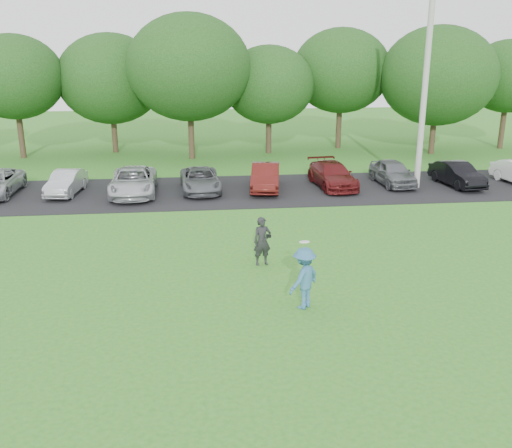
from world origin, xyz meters
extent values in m
plane|color=#2F6B1E|center=(0.00, 0.00, 0.00)|extent=(100.00, 100.00, 0.00)
cube|color=black|center=(0.00, 13.00, 0.01)|extent=(32.00, 6.50, 0.03)
cylinder|color=#A7A7A2|center=(9.02, 12.68, 5.34)|extent=(0.28, 0.28, 10.67)
imported|color=#32668D|center=(0.90, 0.03, 0.85)|extent=(1.23, 1.21, 1.70)
cylinder|color=white|center=(0.87, -0.06, 1.90)|extent=(0.27, 0.27, 0.09)
imported|color=black|center=(0.18, 3.27, 0.79)|extent=(0.63, 0.48, 1.58)
cube|color=black|center=(0.36, 3.09, 1.02)|extent=(0.16, 0.12, 0.10)
imported|color=#A7AAAF|center=(-7.92, 13.24, 0.58)|extent=(1.54, 3.43, 1.09)
imported|color=#B6B8BD|center=(-4.76, 12.79, 0.65)|extent=(2.16, 4.52, 1.24)
imported|color=#5A5C62|center=(-1.62, 13.09, 0.58)|extent=(2.03, 4.03, 1.09)
imported|color=#4C1310|center=(1.52, 13.04, 0.65)|extent=(1.88, 3.95, 1.25)
imported|color=#571314|center=(4.88, 13.24, 0.63)|extent=(2.02, 4.25, 1.20)
imported|color=#5B5E63|center=(8.00, 13.38, 0.65)|extent=(1.64, 3.70, 1.24)
imported|color=black|center=(11.12, 12.78, 0.62)|extent=(1.68, 3.69, 1.18)
cylinder|color=#38281C|center=(-12.50, 23.00, 1.35)|extent=(0.36, 0.36, 2.70)
ellipsoid|color=#214C19|center=(-12.50, 23.00, 4.93)|extent=(5.94, 5.94, 5.05)
cylinder|color=#38281C|center=(-7.00, 24.40, 1.10)|extent=(0.36, 0.36, 2.20)
ellipsoid|color=#214C19|center=(-7.00, 24.40, 4.71)|extent=(6.68, 6.68, 5.68)
cylinder|color=#38281C|center=(-2.00, 21.60, 1.35)|extent=(0.36, 0.36, 2.70)
ellipsoid|color=#214C19|center=(-2.00, 21.60, 5.48)|extent=(7.42, 7.42, 6.31)
cylinder|color=#38281C|center=(3.00, 23.00, 1.10)|extent=(0.36, 0.36, 2.20)
ellipsoid|color=#214C19|center=(3.00, 23.00, 4.36)|extent=(5.76, 5.76, 4.90)
cylinder|color=#38281C|center=(8.00, 24.40, 1.35)|extent=(0.36, 0.36, 2.70)
ellipsoid|color=#214C19|center=(8.00, 24.40, 5.14)|extent=(6.50, 6.50, 5.53)
cylinder|color=#38281C|center=(13.50, 21.60, 1.10)|extent=(0.36, 0.36, 2.20)
ellipsoid|color=#214C19|center=(13.50, 21.60, 4.92)|extent=(7.24, 7.24, 6.15)
cylinder|color=#38281C|center=(19.00, 23.00, 1.35)|extent=(0.36, 0.36, 2.70)
ellipsoid|color=#214C19|center=(19.00, 23.00, 4.79)|extent=(5.58, 5.58, 4.74)
camera|label=1|loc=(-1.92, -13.74, 6.76)|focal=40.00mm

